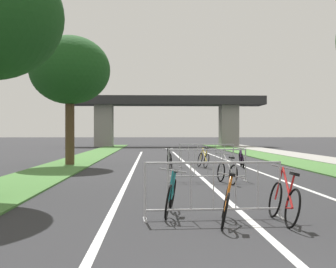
# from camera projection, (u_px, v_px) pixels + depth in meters

# --- Properties ---
(grass_verge_left) EXTENTS (2.36, 58.99, 0.05)m
(grass_verge_left) POSITION_uv_depth(u_px,v_px,m) (84.00, 158.00, 27.45)
(grass_verge_left) COLOR #477A38
(grass_verge_left) RESTS_ON ground
(grass_verge_right) EXTENTS (2.36, 58.99, 0.05)m
(grass_verge_right) POSITION_uv_depth(u_px,v_px,m) (276.00, 158.00, 27.87)
(grass_verge_right) COLOR #477A38
(grass_verge_right) RESTS_ON ground
(sidewalk_path_right) EXTENTS (2.37, 58.99, 0.08)m
(sidewalk_path_right) POSITION_uv_depth(u_px,v_px,m) (314.00, 158.00, 27.96)
(sidewalk_path_right) COLOR #9E9B93
(sidewalk_path_right) RESTS_ON ground
(lane_stripe_center) EXTENTS (0.14, 34.13, 0.01)m
(lane_stripe_center) POSITION_uv_depth(u_px,v_px,m) (191.00, 168.00, 20.60)
(lane_stripe_center) COLOR silver
(lane_stripe_center) RESTS_ON ground
(lane_stripe_right_lane) EXTENTS (0.14, 34.13, 0.01)m
(lane_stripe_right_lane) POSITION_uv_depth(u_px,v_px,m) (247.00, 167.00, 20.69)
(lane_stripe_right_lane) COLOR silver
(lane_stripe_right_lane) RESTS_ON ground
(lane_stripe_left_lane) EXTENTS (0.14, 34.13, 0.01)m
(lane_stripe_left_lane) POSITION_uv_depth(u_px,v_px,m) (134.00, 168.00, 20.50)
(lane_stripe_left_lane) COLOR silver
(lane_stripe_left_lane) RESTS_ON ground
(overpass_bridge) EXTENTS (22.01, 4.07, 5.66)m
(overpass_bridge) POSITION_uv_depth(u_px,v_px,m) (167.00, 109.00, 52.25)
(overpass_bridge) COLOR #2D2D30
(overpass_bridge) RESTS_ON ground
(tree_left_oak_near) EXTENTS (3.85, 3.85, 6.21)m
(tree_left_oak_near) POSITION_uv_depth(u_px,v_px,m) (70.00, 71.00, 21.95)
(tree_left_oak_near) COLOR #4C3823
(tree_left_oak_near) RESTS_ON ground
(crowd_barrier_nearest) EXTENTS (2.57, 0.58, 1.05)m
(crowd_barrier_nearest) POSITION_uv_depth(u_px,v_px,m) (213.00, 190.00, 8.34)
(crowd_barrier_nearest) COLOR #ADADB2
(crowd_barrier_nearest) RESTS_ON ground
(crowd_barrier_second) EXTENTS (2.56, 0.51, 1.05)m
(crowd_barrier_second) POSITION_uv_depth(u_px,v_px,m) (207.00, 165.00, 14.71)
(crowd_barrier_second) COLOR #ADADB2
(crowd_barrier_second) RESTS_ON ground
(crowd_barrier_third) EXTENTS (2.55, 0.48, 1.05)m
(crowd_barrier_third) POSITION_uv_depth(u_px,v_px,m) (207.00, 155.00, 21.08)
(crowd_barrier_third) COLOR #ADADB2
(crowd_barrier_third) RESTS_ON ground
(bicycle_yellow_0) EXTENTS (0.49, 1.66, 0.92)m
(bicycle_yellow_0) POSITION_uv_depth(u_px,v_px,m) (203.00, 159.00, 20.63)
(bicycle_yellow_0) COLOR black
(bicycle_yellow_0) RESTS_ON ground
(bicycle_black_1) EXTENTS (0.51, 1.61, 0.90)m
(bicycle_black_1) POSITION_uv_depth(u_px,v_px,m) (170.00, 160.00, 20.63)
(bicycle_black_1) COLOR black
(bicycle_black_1) RESTS_ON ground
(bicycle_teal_2) EXTENTS (0.50, 1.66, 0.93)m
(bicycle_teal_2) POSITION_uv_depth(u_px,v_px,m) (171.00, 195.00, 8.84)
(bicycle_teal_2) COLOR black
(bicycle_teal_2) RESTS_ON ground
(bicycle_purple_3) EXTENTS (0.48, 1.65, 0.92)m
(bicycle_purple_3) POSITION_uv_depth(u_px,v_px,m) (241.00, 159.00, 20.65)
(bicycle_purple_3) COLOR black
(bicycle_purple_3) RESTS_ON ground
(bicycle_orange_4) EXTENTS (0.63, 1.62, 0.91)m
(bicycle_orange_4) POSITION_uv_depth(u_px,v_px,m) (226.00, 203.00, 7.91)
(bicycle_orange_4) COLOR black
(bicycle_orange_4) RESTS_ON ground
(bicycle_red_5) EXTENTS (0.44, 1.66, 0.99)m
(bicycle_red_5) POSITION_uv_depth(u_px,v_px,m) (284.00, 201.00, 8.02)
(bicycle_red_5) COLOR black
(bicycle_red_5) RESTS_ON ground
(bicycle_silver_6) EXTENTS (0.51, 1.63, 0.93)m
(bicycle_silver_6) POSITION_uv_depth(u_px,v_px,m) (227.00, 172.00, 14.19)
(bicycle_silver_6) COLOR black
(bicycle_silver_6) RESTS_ON ground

